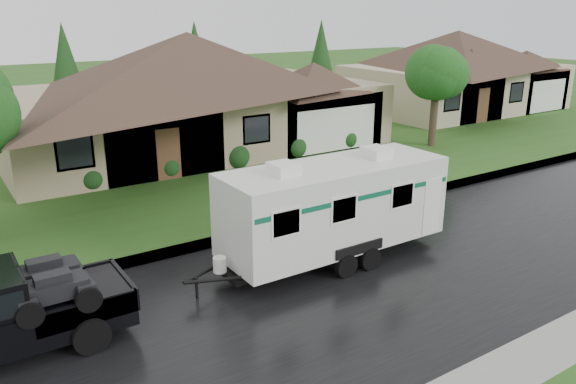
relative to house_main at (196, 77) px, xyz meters
name	(u,v)px	position (x,y,z in m)	size (l,w,h in m)	color
ground	(327,250)	(-2.29, -13.84, -3.59)	(140.00, 140.00, 0.00)	#2C5019
road	(372,276)	(-2.29, -15.84, -3.59)	(140.00, 8.00, 0.01)	black
curb	(285,225)	(-2.29, -11.59, -3.52)	(140.00, 0.50, 0.15)	gray
lawn	(148,148)	(-2.29, 1.16, -3.52)	(140.00, 26.00, 0.15)	#2C5019
house_main	(196,77)	(0.00, 0.00, 0.00)	(19.44, 10.80, 6.90)	tan
house_neighbor	(460,63)	(19.97, 0.50, -0.27)	(15.12, 9.72, 6.45)	#BFAF8E
tree_right_green	(437,73)	(9.92, -6.52, 0.21)	(3.19, 3.19, 5.27)	#382B1E
shrub_row	(236,155)	(-0.29, -4.54, -2.94)	(13.60, 1.00, 1.00)	#143814
travel_trailer	(334,205)	(-2.51, -14.40, -1.97)	(6.82, 2.40, 3.06)	silver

